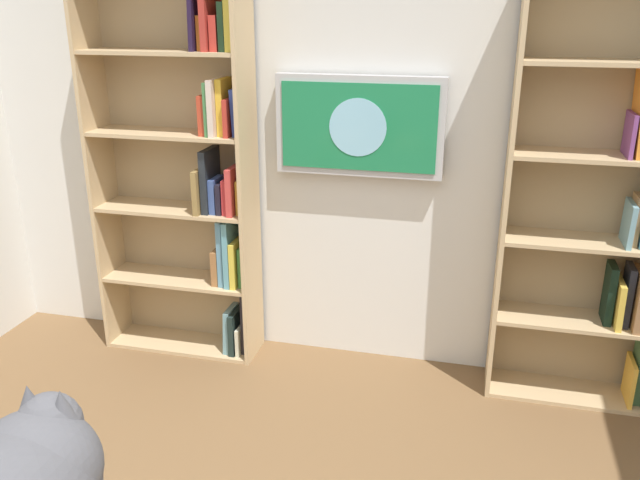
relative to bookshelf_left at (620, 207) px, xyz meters
The scene contains 4 objects.
wall_back 1.24m from the bookshelf_left, ahead, with size 4.52×0.06×2.70m, color silver.
bookshelf_left is the anchor object (origin of this frame).
bookshelf_right 2.15m from the bookshelf_left, ahead, with size 0.88×0.28×2.09m.
wall_mounted_tv 1.29m from the bookshelf_left, ahead, with size 0.86×0.07×0.50m.
Camera 1 is at (-0.53, 1.09, 1.90)m, focal length 36.77 mm.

